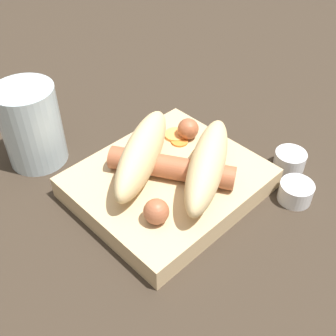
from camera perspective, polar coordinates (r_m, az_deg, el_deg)
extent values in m
plane|color=#33281E|center=(0.54, 0.00, -3.15)|extent=(3.00, 3.00, 0.00)
cube|color=tan|center=(0.53, 0.00, -2.01)|extent=(0.22, 0.19, 0.03)
ellipsoid|color=#DBBC84|center=(0.51, -3.55, 2.01)|extent=(0.16, 0.12, 0.06)
ellipsoid|color=#DBBC84|center=(0.49, 5.34, 0.47)|extent=(0.16, 0.12, 0.06)
cylinder|color=#9E5638|center=(0.51, 0.81, 0.32)|extent=(0.10, 0.15, 0.03)
sphere|color=#9E5638|center=(0.46, -1.60, -5.91)|extent=(0.03, 0.03, 0.03)
sphere|color=#9E5638|center=(0.57, 2.75, 5.32)|extent=(0.03, 0.03, 0.03)
cylinder|color=orange|center=(0.58, 1.03, 4.37)|extent=(0.02, 0.02, 0.00)
cylinder|color=#F99E4C|center=(0.58, 1.01, 4.52)|extent=(0.04, 0.04, 0.00)
cylinder|color=orange|center=(0.57, 1.58, 3.63)|extent=(0.03, 0.03, 0.00)
cylinder|color=silver|center=(0.55, 16.91, -3.12)|extent=(0.04, 0.04, 0.03)
cylinder|color=#4C662D|center=(0.55, 16.76, -3.66)|extent=(0.03, 0.03, 0.01)
cylinder|color=silver|center=(0.59, 16.15, 0.99)|extent=(0.04, 0.04, 0.03)
cylinder|color=white|center=(0.59, 16.02, 0.46)|extent=(0.03, 0.03, 0.01)
cylinder|color=silver|center=(0.58, -18.01, 5.48)|extent=(0.08, 0.08, 0.11)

